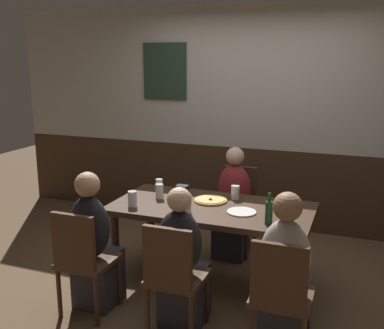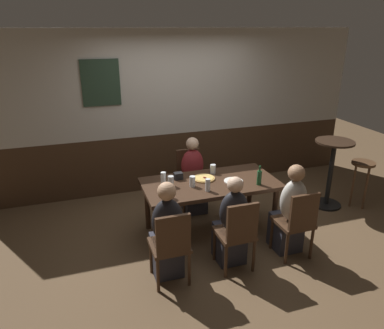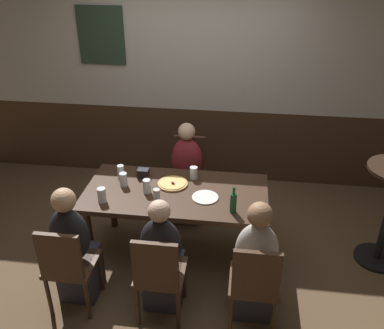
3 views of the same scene
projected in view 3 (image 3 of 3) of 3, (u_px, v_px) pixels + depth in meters
name	position (u px, v px, depth m)	size (l,w,h in m)	color
ground_plane	(177.00, 252.00, 4.36)	(12.00, 12.00, 0.00)	brown
wall_back	(197.00, 81.00, 5.18)	(6.40, 0.13, 2.60)	#3D2819
dining_table	(176.00, 198.00, 4.05)	(1.74, 0.87, 0.74)	#382316
chair_right_near	(255.00, 282.00, 3.30)	(0.40, 0.40, 0.88)	#422B1C
chair_mid_far	(188.00, 170.00, 4.87)	(0.40, 0.40, 0.88)	#422B1C
chair_mid_near	(159.00, 273.00, 3.39)	(0.40, 0.40, 0.88)	#422B1C
chair_left_near	(68.00, 264.00, 3.48)	(0.40, 0.40, 0.88)	#422B1C
person_right_near	(255.00, 269.00, 3.44)	(0.34, 0.37, 1.15)	#2D2D38
person_mid_far	(186.00, 179.00, 4.74)	(0.34, 0.37, 1.13)	#2D2D38
person_mid_near	(163.00, 262.00, 3.55)	(0.34, 0.37, 1.10)	#2D2D38
person_left_near	(75.00, 252.00, 3.62)	(0.34, 0.37, 1.15)	#2D2D38
pizza	(173.00, 184.00, 4.11)	(0.30, 0.30, 0.03)	tan
beer_glass_half	(121.00, 173.00, 4.20)	(0.07, 0.07, 0.14)	silver
highball_clear	(147.00, 187.00, 3.96)	(0.07, 0.07, 0.14)	silver
pint_glass_amber	(157.00, 198.00, 3.78)	(0.06, 0.06, 0.16)	silver
beer_glass_tall	(194.00, 173.00, 4.20)	(0.08, 0.08, 0.13)	silver
pint_glass_stout	(102.00, 196.00, 3.83)	(0.08, 0.08, 0.14)	silver
tumbler_short	(123.00, 180.00, 4.08)	(0.07, 0.07, 0.13)	silver
beer_bottle_green	(233.00, 202.00, 3.67)	(0.06, 0.06, 0.25)	#194723
plate_white_large	(205.00, 197.00, 3.91)	(0.25, 0.25, 0.01)	white
condiment_caddy	(143.00, 173.00, 4.23)	(0.11, 0.09, 0.09)	black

